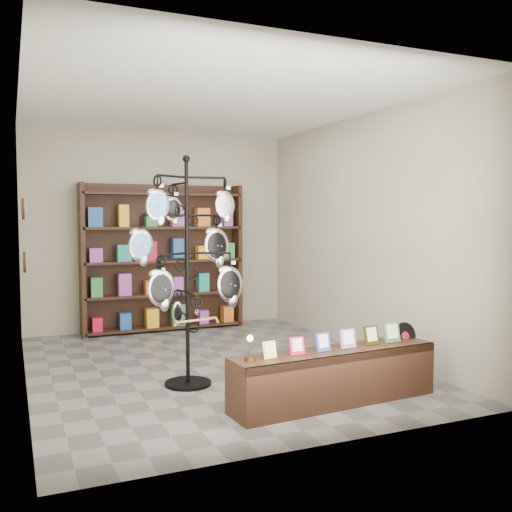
% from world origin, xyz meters
% --- Properties ---
extents(ground, '(5.00, 5.00, 0.00)m').
position_xyz_m(ground, '(0.00, 0.00, 0.00)').
color(ground, slate).
rests_on(ground, ground).
extents(room_envelope, '(5.00, 5.00, 5.00)m').
position_xyz_m(room_envelope, '(0.00, 0.00, 1.85)').
color(room_envelope, '#B3A990').
rests_on(room_envelope, ground).
extents(display_tree, '(1.19, 1.11, 2.32)m').
position_xyz_m(display_tree, '(-0.48, -0.61, 1.34)').
color(display_tree, black).
rests_on(display_tree, ground).
extents(front_shelf, '(2.06, 0.57, 0.72)m').
position_xyz_m(front_shelf, '(0.59, -1.70, 0.25)').
color(front_shelf, black).
rests_on(front_shelf, ground).
extents(back_shelving, '(2.42, 0.36, 2.20)m').
position_xyz_m(back_shelving, '(0.00, 2.30, 1.03)').
color(back_shelving, black).
rests_on(back_shelving, ground).
extents(wall_clocks, '(0.03, 0.24, 0.84)m').
position_xyz_m(wall_clocks, '(-1.97, 0.80, 1.50)').
color(wall_clocks, black).
rests_on(wall_clocks, ground).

